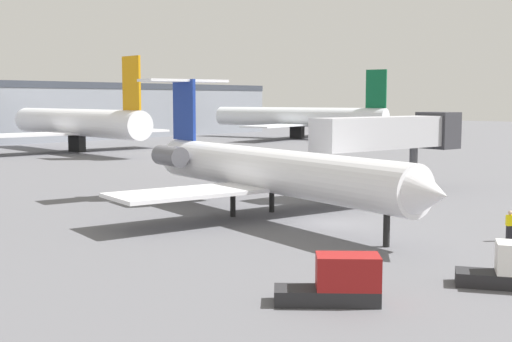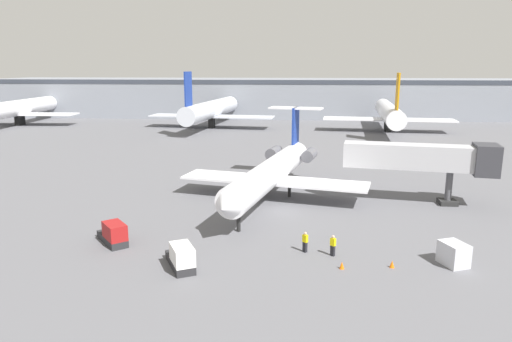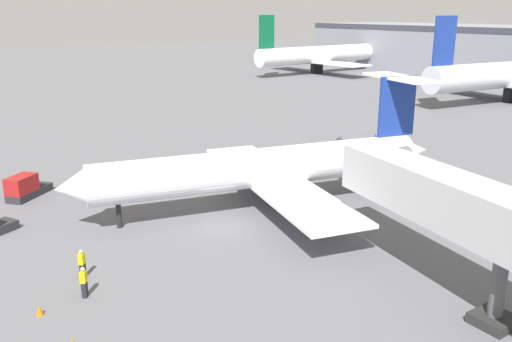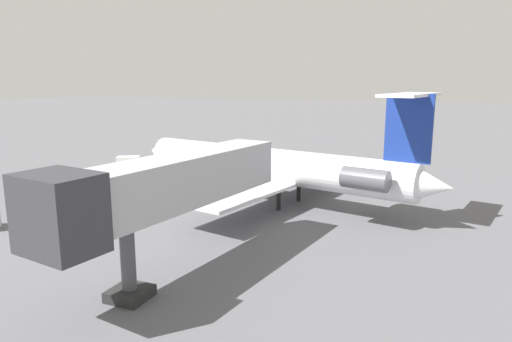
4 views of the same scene
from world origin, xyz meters
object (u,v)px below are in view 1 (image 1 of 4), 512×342
ground_crew_marshaller (510,226)px  baggage_tug_lead (339,282)px  regional_jet (263,169)px  jet_bridge (397,133)px  parked_airliner_centre (77,123)px  parked_airliner_east_mid (298,118)px

ground_crew_marshaller → baggage_tug_lead: 15.77m
ground_crew_marshaller → regional_jet: bearing=102.3°
baggage_tug_lead → regional_jet: bearing=49.9°
jet_bridge → baggage_tug_lead: jet_bridge is taller
jet_bridge → regional_jet: bearing=178.8°
regional_jet → baggage_tug_lead: regional_jet is taller
jet_bridge → parked_airliner_centre: parked_airliner_centre is taller
ground_crew_marshaller → parked_airliner_centre: parked_airliner_centre is taller
ground_crew_marshaller → baggage_tug_lead: bearing=178.6°
jet_bridge → parked_airliner_centre: size_ratio=0.46×
jet_bridge → ground_crew_marshaller: bearing=-131.7°
baggage_tug_lead → parked_airliner_east_mid: 108.54m
parked_airliner_centre → ground_crew_marshaller: bearing=-105.5°
regional_jet → parked_airliner_centre: (23.30, 56.94, 1.05)m
jet_bridge → ground_crew_marshaller: 20.28m
ground_crew_marshaller → baggage_tug_lead: (-15.77, 0.38, -0.02)m
baggage_tug_lead → parked_airliner_centre: (35.77, 71.73, 3.43)m
regional_jet → ground_crew_marshaller: (3.30, -15.18, -2.36)m
parked_airliner_centre → baggage_tug_lead: bearing=-116.5°
regional_jet → baggage_tug_lead: 19.50m
parked_airliner_centre → regional_jet: bearing=-112.3°
ground_crew_marshaller → parked_airliner_centre: size_ratio=0.05×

